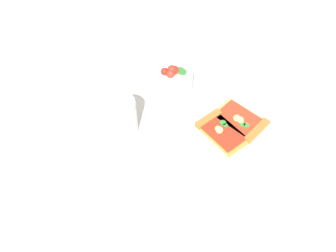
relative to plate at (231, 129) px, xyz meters
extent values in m
plane|color=beige|center=(0.00, 0.03, -0.01)|extent=(2.40, 2.40, 0.00)
cylinder|color=white|center=(0.00, 0.00, 0.00)|extent=(0.25, 0.25, 0.01)
cube|color=gold|center=(-0.03, 0.00, 0.01)|extent=(0.08, 0.13, 0.01)
cube|color=#A36B2D|center=(-0.04, 0.05, 0.02)|extent=(0.08, 0.02, 0.02)
cube|color=#B22D19|center=(-0.03, 0.00, 0.02)|extent=(0.08, 0.11, 0.00)
sphere|color=#EAD172|center=(-0.04, 0.01, 0.02)|extent=(0.02, 0.02, 0.02)
cylinder|color=#388433|center=(-0.02, 0.01, 0.02)|extent=(0.01, 0.01, 0.00)
sphere|color=#F2D87F|center=(-0.04, 0.01, 0.02)|extent=(0.02, 0.02, 0.02)
cylinder|color=#388433|center=(-0.02, 0.02, 0.02)|extent=(0.02, 0.02, 0.00)
cube|color=#E5B256|center=(0.03, 0.01, 0.01)|extent=(0.11, 0.15, 0.01)
cube|color=#A36B2D|center=(0.04, -0.05, 0.01)|extent=(0.09, 0.04, 0.02)
cube|color=red|center=(0.03, 0.01, 0.02)|extent=(0.10, 0.13, 0.00)
cylinder|color=#388433|center=(0.02, -0.01, 0.02)|extent=(0.02, 0.02, 0.00)
cylinder|color=#388433|center=(0.03, -0.02, 0.02)|extent=(0.02, 0.02, 0.00)
sphere|color=#F2D87F|center=(0.03, 0.00, 0.02)|extent=(0.02, 0.02, 0.02)
sphere|color=#EAD172|center=(0.02, 0.01, 0.02)|extent=(0.02, 0.02, 0.02)
cylinder|color=white|center=(-0.03, 0.22, 0.03)|extent=(0.11, 0.11, 0.07)
torus|color=white|center=(-0.03, 0.22, 0.06)|extent=(0.11, 0.11, 0.01)
sphere|color=red|center=(-0.03, 0.22, 0.07)|extent=(0.02, 0.02, 0.02)
sphere|color=red|center=(-0.03, 0.23, 0.06)|extent=(0.02, 0.02, 0.02)
sphere|color=red|center=(-0.05, 0.23, 0.07)|extent=(0.02, 0.02, 0.02)
sphere|color=red|center=(-0.05, 0.21, 0.07)|extent=(0.02, 0.02, 0.02)
sphere|color=red|center=(-0.03, 0.22, 0.07)|extent=(0.03, 0.03, 0.03)
sphere|color=red|center=(-0.03, 0.22, 0.07)|extent=(0.02, 0.02, 0.02)
cylinder|color=#388433|center=(-0.01, 0.21, 0.06)|extent=(0.04, 0.04, 0.01)
cylinder|color=silver|center=(-0.23, 0.17, 0.05)|extent=(0.07, 0.07, 0.11)
cylinder|color=black|center=(-0.23, 0.17, 0.04)|extent=(0.06, 0.06, 0.09)
cube|color=white|center=(-0.22, 0.16, 0.07)|extent=(0.02, 0.02, 0.02)
cube|color=white|center=(-0.24, 0.16, 0.07)|extent=(0.03, 0.03, 0.02)
cube|color=white|center=(-0.31, -0.01, -0.01)|extent=(0.16, 0.14, 0.00)
camera|label=1|loc=(-0.48, -0.36, 0.74)|focal=37.22mm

